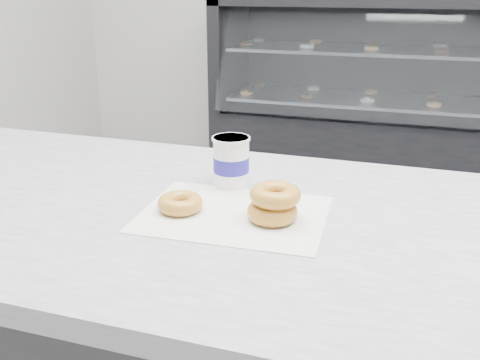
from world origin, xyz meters
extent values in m
cube|color=silver|center=(0.00, -0.60, 0.88)|extent=(3.06, 0.76, 0.04)
cube|color=black|center=(0.00, 2.10, 0.25)|extent=(2.40, 0.70, 0.50)
cube|color=black|center=(0.00, 2.42, 0.88)|extent=(2.40, 0.06, 0.75)
cube|color=black|center=(-1.16, 2.10, 0.88)|extent=(0.08, 0.70, 0.75)
cube|color=white|center=(0.00, 1.79, 0.88)|extent=(2.28, 0.16, 0.70)
cube|color=silver|center=(0.00, 2.10, 0.58)|extent=(2.20, 0.55, 0.02)
cube|color=silver|center=(0.00, 2.10, 0.90)|extent=(2.20, 0.55, 0.02)
cube|color=silver|center=(-0.23, -0.61, 0.90)|extent=(0.35, 0.28, 0.00)
torus|color=gold|center=(-0.33, -0.62, 0.92)|extent=(0.11, 0.11, 0.03)
torus|color=gold|center=(-0.16, -0.61, 0.92)|extent=(0.09, 0.09, 0.03)
torus|color=gold|center=(-0.15, -0.61, 0.95)|extent=(0.10, 0.10, 0.03)
cylinder|color=white|center=(-0.28, -0.47, 0.95)|extent=(0.08, 0.08, 0.11)
cylinder|color=white|center=(-0.28, -0.47, 1.00)|extent=(0.08, 0.08, 0.01)
cylinder|color=#231A92|center=(-0.28, -0.47, 0.95)|extent=(0.08, 0.08, 0.03)
camera|label=1|loc=(0.06, -1.47, 1.31)|focal=40.00mm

